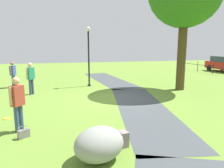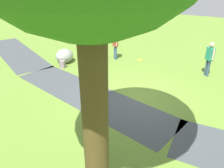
% 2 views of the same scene
% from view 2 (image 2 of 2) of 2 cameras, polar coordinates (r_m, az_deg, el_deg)
% --- Properties ---
extents(ground_plane, '(48.00, 48.00, 0.00)m').
position_cam_2_polar(ground_plane, '(9.19, 6.59, -3.52)').
color(ground_plane, olive).
extents(footpath_segment_mid, '(8.24, 3.48, 0.01)m').
position_cam_2_polar(footpath_segment_mid, '(9.38, -6.32, -2.83)').
color(footpath_segment_mid, '#3F4447').
rests_on(footpath_segment_mid, ground).
extents(footpath_segment_far, '(8.15, 4.97, 0.01)m').
position_cam_2_polar(footpath_segment_far, '(16.09, -23.51, 7.48)').
color(footpath_segment_far, '#3F4447').
rests_on(footpath_segment_far, ground).
extents(lawn_boulder, '(1.38, 1.49, 0.78)m').
position_cam_2_polar(lawn_boulder, '(13.17, -12.16, 7.11)').
color(lawn_boulder, gray).
rests_on(lawn_boulder, ground).
extents(woman_with_handbag, '(0.43, 0.41, 1.67)m').
position_cam_2_polar(woman_with_handbag, '(13.27, 0.89, 10.42)').
color(woman_with_handbag, '#344F6A').
rests_on(woman_with_handbag, ground).
extents(man_near_boulder, '(0.43, 0.42, 1.71)m').
position_cam_2_polar(man_near_boulder, '(11.84, 23.85, 6.45)').
color(man_near_boulder, '#364B5D').
rests_on(man_near_boulder, ground).
extents(handbag_on_grass, '(0.37, 0.37, 0.31)m').
position_cam_2_polar(handbag_on_grass, '(13.62, -1.46, 7.19)').
color(handbag_on_grass, gray).
rests_on(handbag_on_grass, ground).
extents(backpack_by_boulder, '(0.31, 0.30, 0.40)m').
position_cam_2_polar(backpack_by_boulder, '(12.41, -12.59, 4.96)').
color(backpack_by_boulder, gray).
rests_on(backpack_by_boulder, ground).
extents(frisbee_on_grass, '(0.27, 0.27, 0.02)m').
position_cam_2_polar(frisbee_on_grass, '(13.51, 7.15, 6.26)').
color(frisbee_on_grass, yellow).
rests_on(frisbee_on_grass, ground).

